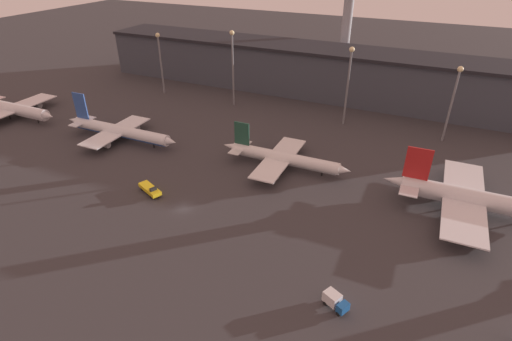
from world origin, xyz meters
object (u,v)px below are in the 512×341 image
Objects in this scene: airplane_0 at (13,109)px; airplane_1 at (119,131)px; service_vehicle_0 at (150,189)px; airplane_2 at (283,158)px; control_tower at (348,16)px; airplane_3 at (469,198)px; service_vehicle_2 at (335,301)px.

airplane_1 is (48.70, 1.78, -0.29)m from airplane_0.
airplane_1 is 5.34× the size of service_vehicle_0.
airplane_2 is 98.23m from control_tower.
airplane_3 reaches higher than airplane_1.
airplane_1 is 0.91× the size of control_tower.
airplane_2 is at bearing 177.56° from airplane_3.
airplane_2 is 0.96× the size of airplane_3.
airplane_3 is (48.83, -1.21, 0.85)m from airplane_2.
service_vehicle_0 is 1.58× the size of service_vehicle_2.
control_tower is at bearing 93.39° from airplane_2.
airplane_3 is 7.81× the size of service_vehicle_2.
service_vehicle_0 is 126.65m from control_tower.
airplane_1 is at bearing -175.00° from airplane_2.
airplane_0 is at bearing -171.11° from service_vehicle_0.
airplane_0 is 0.98× the size of airplane_3.
service_vehicle_0 is 56.40m from service_vehicle_2.
airplane_2 is 38.17m from service_vehicle_0.
airplane_2 is 4.73× the size of service_vehicle_0.
airplane_0 is 153.28m from airplane_3.
service_vehicle_0 is (78.00, -19.95, -2.37)m from airplane_0.
control_tower reaches higher than airplane_0.
service_vehicle_2 is at bearing -75.83° from control_tower.
service_vehicle_0 is at bearing -170.87° from service_vehicle_2.
airplane_0 reaches higher than airplane_2.
airplane_0 is at bearing -178.61° from airplane_3.
airplane_1 is at bearing 1.08° from airplane_0.
airplane_0 is at bearing -133.46° from control_tower.
airplane_2 reaches higher than service_vehicle_2.
airplane_2 is 0.81× the size of control_tower.
control_tower is (-7.30, 94.71, 24.99)m from airplane_2.
airplane_2 is at bearing 3.17° from airplane_0.
service_vehicle_0 is at bearing -15.36° from airplane_0.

